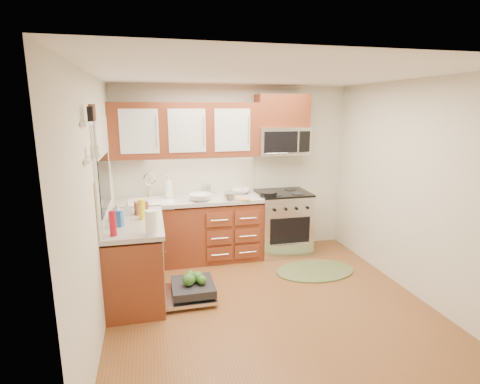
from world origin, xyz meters
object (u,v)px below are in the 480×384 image
object	(u,v)px
bowl_b	(200,197)
stock_pot	(230,196)
range	(282,222)
skillet	(268,193)
cutting_board	(240,199)
bowl_a	(240,191)
dishwasher	(190,291)
upper_cabinets	(186,130)
paper_towel_roll	(151,223)
microwave	(282,141)
sink	(151,210)
cup	(246,190)
rug	(315,271)

from	to	relation	value
bowl_b	stock_pot	bearing A→B (deg)	-9.06
range	skillet	world-z (taller)	skillet
cutting_board	bowl_a	bearing A→B (deg)	76.71
dishwasher	upper_cabinets	bearing A→B (deg)	83.96
upper_cabinets	stock_pot	distance (m)	1.11
stock_pot	upper_cabinets	bearing A→B (deg)	146.77
skillet	paper_towel_roll	xyz separation A→B (m)	(-1.65, -1.31, 0.08)
upper_cabinets	microwave	distance (m)	1.42
range	dishwasher	size ratio (longest dim) A/B	1.36
sink	dishwasher	bearing A→B (deg)	-70.80
range	stock_pot	distance (m)	1.02
cup	stock_pot	bearing A→B (deg)	-131.70
sink	rug	xyz separation A→B (m)	(2.13, -0.77, -0.79)
stock_pot	cup	world-z (taller)	stock_pot
range	bowl_b	size ratio (longest dim) A/B	3.09
range	cup	bearing A→B (deg)	163.59
bowl_a	cup	size ratio (longest dim) A/B	2.19
rug	bowl_a	size ratio (longest dim) A/B	4.05
upper_cabinets	microwave	bearing A→B (deg)	-1.02
stock_pot	bowl_b	bearing A→B (deg)	170.94
microwave	paper_towel_roll	bearing A→B (deg)	-140.87
rug	upper_cabinets	bearing A→B (deg)	150.00
skillet	paper_towel_roll	size ratio (longest dim) A/B	1.03
rug	microwave	bearing A→B (deg)	102.51
microwave	stock_pot	distance (m)	1.17
paper_towel_roll	bowl_b	distance (m)	1.47
microwave	dishwasher	world-z (taller)	microwave
upper_cabinets	rug	bearing A→B (deg)	-30.00
sink	dishwasher	distance (m)	1.38
paper_towel_roll	bowl_a	bearing A→B (deg)	51.03
rug	cup	distance (m)	1.53
microwave	bowl_a	size ratio (longest dim) A/B	2.83
dishwasher	skillet	xyz separation A→B (m)	(1.26, 0.99, 0.87)
skillet	cutting_board	distance (m)	0.44
dishwasher	skillet	world-z (taller)	skillet
range	bowl_b	xyz separation A→B (m)	(-1.26, -0.15, 0.50)
microwave	cutting_board	xyz separation A→B (m)	(-0.71, -0.33, -0.77)
range	cutting_board	world-z (taller)	range
skillet	cup	world-z (taller)	cup
dishwasher	bowl_a	world-z (taller)	bowl_a
upper_cabinets	rug	distance (m)	2.63
paper_towel_roll	bowl_b	size ratio (longest dim) A/B	0.82
microwave	skillet	xyz separation A→B (m)	(-0.28, -0.26, -0.73)
stock_pot	bowl_a	bearing A→B (deg)	57.32
sink	paper_towel_roll	bearing A→B (deg)	-90.00
dishwasher	bowl_b	distance (m)	1.34
bowl_b	upper_cabinets	bearing A→B (deg)	116.20
stock_pot	cutting_board	xyz separation A→B (m)	(0.15, 0.00, -0.04)
sink	cutting_board	distance (m)	1.24
bowl_b	cutting_board	bearing A→B (deg)	-6.56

